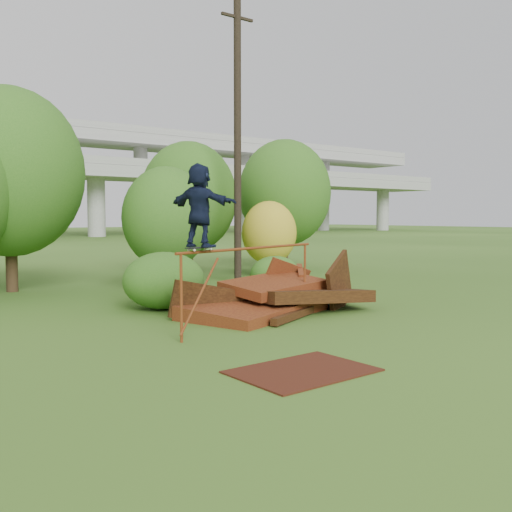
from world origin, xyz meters
TOP-DOWN VIEW (x-y plane):
  - ground at (0.00, 0.00)m, footprint 240.00×240.00m
  - scrap_pile at (0.37, 2.66)m, footprint 5.74×3.40m
  - grind_rail at (-1.19, 1.65)m, footprint 4.87×1.48m
  - skateboard at (-2.92, 1.14)m, footprint 0.74×0.39m
  - skater at (-2.92, 1.14)m, footprint 1.06×1.70m
  - flat_plate at (-2.97, -2.15)m, footprint 2.28×1.65m
  - tree_1 at (-4.16, 11.34)m, footprint 4.97×4.97m
  - tree_2 at (0.13, 8.30)m, footprint 3.02×3.02m
  - tree_3 at (3.35, 12.29)m, footprint 4.16×4.16m
  - tree_4 at (5.79, 9.79)m, footprint 2.33×2.33m
  - tree_5 at (8.61, 12.15)m, footprint 4.46×4.46m
  - shrub_left at (-1.75, 4.98)m, footprint 2.30×2.12m
  - shrub_right at (2.83, 5.73)m, footprint 1.75×1.60m
  - utility_pole at (3.43, 8.76)m, footprint 1.40×0.28m

SIDE VIEW (x-z plane):
  - ground at x=0.00m, z-range 0.00..0.00m
  - flat_plate at x=-2.97m, z-range 0.00..0.03m
  - scrap_pile at x=0.37m, z-range -0.60..1.33m
  - shrub_right at x=2.83m, z-range 0.00..1.24m
  - shrub_left at x=-1.75m, z-range 0.00..1.59m
  - grind_rail at x=-1.19m, z-range 0.54..2.39m
  - tree_4 at x=5.79m, z-range 0.26..3.48m
  - skateboard at x=-2.92m, z-range 1.87..1.95m
  - tree_2 at x=0.13m, z-range 0.38..4.65m
  - skater at x=-2.92m, z-range 1.93..3.67m
  - tree_3 at x=3.35m, z-range 0.49..6.26m
  - tree_5 at x=8.61m, z-range 0.56..6.82m
  - tree_1 at x=-4.16m, z-range 0.59..7.51m
  - utility_pole at x=3.43m, z-range 0.07..10.93m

